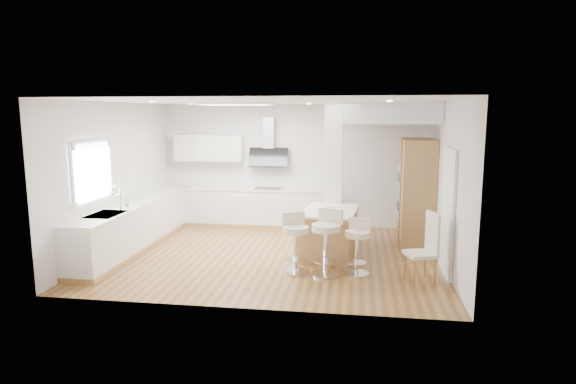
% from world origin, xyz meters
% --- Properties ---
extents(ground, '(6.00, 6.00, 0.00)m').
position_xyz_m(ground, '(0.00, 0.00, 0.00)').
color(ground, olive).
rests_on(ground, ground).
extents(ceiling, '(6.00, 5.00, 0.02)m').
position_xyz_m(ceiling, '(0.00, 0.00, 0.00)').
color(ceiling, white).
rests_on(ceiling, ground).
extents(wall_back, '(6.00, 0.04, 2.80)m').
position_xyz_m(wall_back, '(0.00, 2.50, 1.40)').
color(wall_back, silver).
rests_on(wall_back, ground).
extents(wall_left, '(0.04, 5.00, 2.80)m').
position_xyz_m(wall_left, '(-3.00, 0.00, 1.40)').
color(wall_left, silver).
rests_on(wall_left, ground).
extents(wall_right, '(0.04, 5.00, 2.80)m').
position_xyz_m(wall_right, '(3.00, 0.00, 1.40)').
color(wall_right, silver).
rests_on(wall_right, ground).
extents(skylight, '(4.10, 2.10, 0.06)m').
position_xyz_m(skylight, '(-0.79, 0.60, 2.77)').
color(skylight, white).
rests_on(skylight, ground).
extents(window_left, '(0.06, 1.28, 1.07)m').
position_xyz_m(window_left, '(-2.96, -0.90, 1.69)').
color(window_left, white).
rests_on(window_left, ground).
extents(doorway_right, '(0.05, 1.00, 2.10)m').
position_xyz_m(doorway_right, '(2.97, -0.60, 1.00)').
color(doorway_right, '#484238').
rests_on(doorway_right, ground).
extents(counter_left, '(0.63, 4.50, 1.35)m').
position_xyz_m(counter_left, '(-2.70, 0.23, 0.46)').
color(counter_left, '#A67B47').
rests_on(counter_left, ground).
extents(counter_back, '(3.62, 0.63, 2.50)m').
position_xyz_m(counter_back, '(-0.91, 2.22, 0.70)').
color(counter_back, '#A67B47').
rests_on(counter_back, ground).
extents(pillar, '(0.35, 0.35, 2.80)m').
position_xyz_m(pillar, '(1.05, 0.95, 1.40)').
color(pillar, white).
rests_on(pillar, ground).
extents(soffit, '(1.78, 2.20, 0.40)m').
position_xyz_m(soffit, '(2.10, 1.40, 2.60)').
color(soffit, white).
rests_on(soffit, ground).
extents(oven_column, '(0.63, 1.21, 2.10)m').
position_xyz_m(oven_column, '(2.68, 1.23, 1.05)').
color(oven_column, '#A67B47').
rests_on(oven_column, ground).
extents(peninsula, '(1.08, 1.51, 0.92)m').
position_xyz_m(peninsula, '(1.04, 0.11, 0.43)').
color(peninsula, '#A67B47').
rests_on(peninsula, ground).
extents(bar_stool_a, '(0.58, 0.58, 0.99)m').
position_xyz_m(bar_stool_a, '(0.54, -0.91, 0.56)').
color(bar_stool_a, silver).
rests_on(bar_stool_a, ground).
extents(bar_stool_b, '(0.62, 0.62, 1.07)m').
position_xyz_m(bar_stool_b, '(1.05, -0.97, 0.60)').
color(bar_stool_b, silver).
rests_on(bar_stool_b, ground).
extents(bar_stool_c, '(0.50, 0.50, 0.92)m').
position_xyz_m(bar_stool_c, '(1.54, -0.87, 0.51)').
color(bar_stool_c, silver).
rests_on(bar_stool_c, ground).
extents(dining_chair, '(0.54, 0.54, 1.10)m').
position_xyz_m(dining_chair, '(2.60, -1.07, 0.59)').
color(dining_chair, beige).
rests_on(dining_chair, ground).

